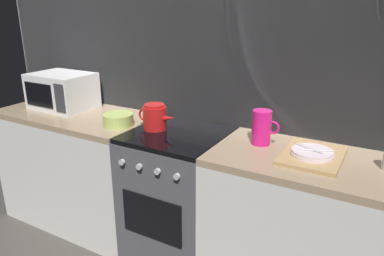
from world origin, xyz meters
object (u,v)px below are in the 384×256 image
at_px(mixing_bowl, 118,120).
at_px(stove_unit, 178,196).
at_px(dish_pile, 312,154).
at_px(kettle, 155,117).
at_px(pitcher, 262,127).
at_px(microwave, 62,91).

bearing_deg(mixing_bowl, stove_unit, 8.92).
bearing_deg(mixing_bowl, dish_pile, 3.95).
bearing_deg(kettle, dish_pile, 1.53).
xyz_separation_m(stove_unit, mixing_bowl, (-0.42, -0.07, 0.49)).
distance_m(kettle, dish_pile, 0.99).
height_order(mixing_bowl, dish_pile, mixing_bowl).
bearing_deg(pitcher, microwave, -179.08).
bearing_deg(stove_unit, dish_pile, 1.39).
bearing_deg(pitcher, mixing_bowl, -171.11).
xyz_separation_m(stove_unit, dish_pile, (0.82, 0.02, 0.47)).
height_order(stove_unit, microwave, microwave).
relative_size(stove_unit, microwave, 1.96).
distance_m(stove_unit, dish_pile, 0.95).
distance_m(microwave, pitcher, 1.59).
distance_m(microwave, mixing_bowl, 0.67).
relative_size(kettle, dish_pile, 0.71).
relative_size(mixing_bowl, dish_pile, 0.50).
height_order(microwave, kettle, microwave).
distance_m(microwave, kettle, 0.91).
bearing_deg(dish_pile, pitcher, 168.63).
bearing_deg(pitcher, kettle, -172.71).
relative_size(microwave, dish_pile, 1.15).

